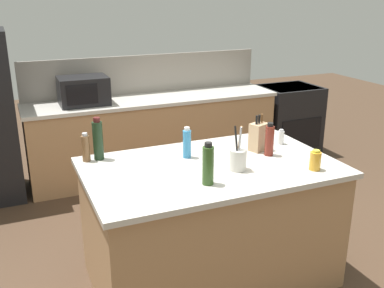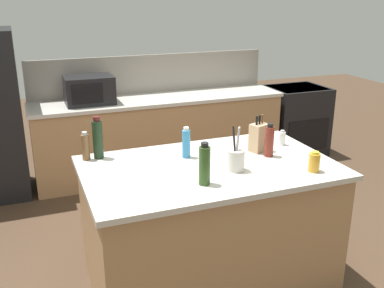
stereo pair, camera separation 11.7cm
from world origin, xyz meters
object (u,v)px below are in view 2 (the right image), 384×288
at_px(knife_block, 259,137).
at_px(dish_soap_bottle, 186,143).
at_px(olive_oil_bottle, 205,165).
at_px(salt_shaker, 282,138).
at_px(honey_jar, 314,162).
at_px(microwave, 89,90).
at_px(vinegar_bottle, 269,141).
at_px(wine_bottle, 98,139).
at_px(pepper_grinder, 86,147).
at_px(utensil_crock, 236,159).
at_px(range_oven, 295,120).

bearing_deg(knife_block, dish_soap_bottle, 152.28).
distance_m(olive_oil_bottle, salt_shaker, 1.02).
xyz_separation_m(dish_soap_bottle, olive_oil_bottle, (-0.06, -0.51, 0.02)).
relative_size(knife_block, salt_shaker, 2.33).
distance_m(honey_jar, salt_shaker, 0.58).
relative_size(microwave, vinegar_bottle, 2.05).
distance_m(dish_soap_bottle, wine_bottle, 0.66).
bearing_deg(olive_oil_bottle, microwave, 97.89).
height_order(microwave, wine_bottle, wine_bottle).
distance_m(olive_oil_bottle, pepper_grinder, 0.98).
bearing_deg(salt_shaker, wine_bottle, 170.74).
height_order(utensil_crock, salt_shaker, utensil_crock).
bearing_deg(salt_shaker, microwave, 121.76).
height_order(dish_soap_bottle, honey_jar, dish_soap_bottle).
bearing_deg(microwave, vinegar_bottle, -65.35).
xyz_separation_m(vinegar_bottle, pepper_grinder, (-1.31, 0.42, -0.02)).
xyz_separation_m(utensil_crock, salt_shaker, (0.59, 0.36, -0.02)).
relative_size(utensil_crock, vinegar_bottle, 1.24).
bearing_deg(utensil_crock, pepper_grinder, 148.07).
relative_size(range_oven, vinegar_bottle, 3.57).
distance_m(range_oven, salt_shaker, 2.54).
relative_size(honey_jar, vinegar_bottle, 0.57).
relative_size(knife_block, wine_bottle, 0.90).
xyz_separation_m(microwave, knife_block, (0.98, -2.06, -0.04)).
relative_size(vinegar_bottle, pepper_grinder, 1.18).
bearing_deg(vinegar_bottle, range_oven, 51.85).
bearing_deg(utensil_crock, salt_shaker, 31.01).
height_order(range_oven, microwave, microwave).
height_order(utensil_crock, dish_soap_bottle, utensil_crock).
xyz_separation_m(microwave, salt_shaker, (1.24, -2.00, -0.10)).
xyz_separation_m(honey_jar, olive_oil_bottle, (-0.79, 0.07, 0.07)).
bearing_deg(wine_bottle, utensil_crock, -34.86).
distance_m(microwave, honey_jar, 2.81).
relative_size(dish_soap_bottle, vinegar_bottle, 0.92).
bearing_deg(dish_soap_bottle, pepper_grinder, 162.89).
bearing_deg(vinegar_bottle, knife_block, 98.69).
height_order(utensil_crock, olive_oil_bottle, utensil_crock).
height_order(dish_soap_bottle, olive_oil_bottle, olive_oil_bottle).
xyz_separation_m(utensil_crock, vinegar_bottle, (0.36, 0.17, 0.04)).
distance_m(range_oven, wine_bottle, 3.47).
bearing_deg(dish_soap_bottle, range_oven, 40.66).
distance_m(pepper_grinder, salt_shaker, 1.56).
bearing_deg(microwave, utensil_crock, -74.76).
xyz_separation_m(range_oven, dish_soap_bottle, (-2.31, -1.98, 0.58)).
xyz_separation_m(range_oven, microwave, (-2.72, 0.00, 0.63)).
bearing_deg(utensil_crock, honey_jar, -22.85).
distance_m(range_oven, pepper_grinder, 3.55).
relative_size(microwave, knife_block, 1.82).
height_order(dish_soap_bottle, wine_bottle, wine_bottle).
bearing_deg(knife_block, microwave, 95.11).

